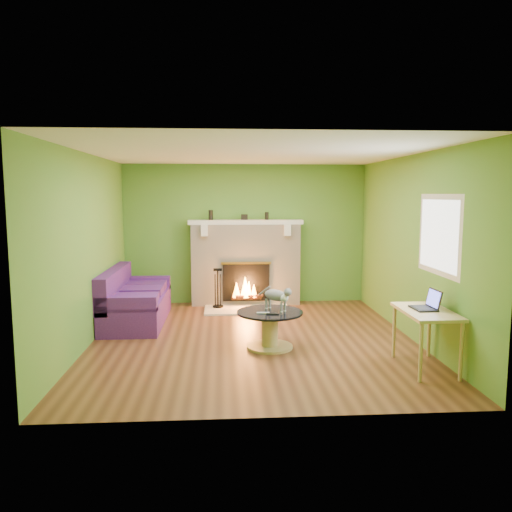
{
  "coord_description": "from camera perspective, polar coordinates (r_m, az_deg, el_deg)",
  "views": [
    {
      "loc": [
        -0.42,
        -6.86,
        2.04
      ],
      "look_at": [
        0.06,
        0.4,
        1.14
      ],
      "focal_mm": 35.0,
      "sensor_mm": 36.0,
      "label": 1
    }
  ],
  "objects": [
    {
      "name": "remote_silver",
      "position": [
        6.55,
        0.82,
        -6.53
      ],
      "size": [
        0.17,
        0.05,
        0.02
      ],
      "primitive_type": "cube",
      "rotation": [
        0.0,
        0.0,
        -0.01
      ],
      "color": "#99999B",
      "rests_on": "coffee_table"
    },
    {
      "name": "ceiling",
      "position": [
        6.89,
        -0.32,
        11.68
      ],
      "size": [
        5.0,
        5.0,
        0.0
      ],
      "primitive_type": "plane",
      "rotation": [
        3.14,
        0.0,
        0.0
      ],
      "color": "white",
      "rests_on": "wall_back"
    },
    {
      "name": "laptop",
      "position": [
        6.2,
        18.62,
        -4.71
      ],
      "size": [
        0.3,
        0.33,
        0.24
      ],
      "primitive_type": null,
      "rotation": [
        0.0,
        0.0,
        0.06
      ],
      "color": "black",
      "rests_on": "desk"
    },
    {
      "name": "wall_back",
      "position": [
        9.4,
        -1.25,
        2.51
      ],
      "size": [
        5.0,
        0.0,
        5.0
      ],
      "primitive_type": "plane",
      "rotation": [
        1.57,
        0.0,
        0.0
      ],
      "color": "#549330",
      "rests_on": "floor"
    },
    {
      "name": "remote_black",
      "position": [
        6.5,
        1.93,
        -6.64
      ],
      "size": [
        0.17,
        0.08,
        0.02
      ],
      "primitive_type": "cube",
      "rotation": [
        0.0,
        0.0,
        -0.22
      ],
      "color": "black",
      "rests_on": "coffee_table"
    },
    {
      "name": "mantel_box",
      "position": [
        9.2,
        -1.35,
        4.47
      ],
      "size": [
        0.12,
        0.08,
        0.1
      ],
      "primitive_type": "cube",
      "color": "black",
      "rests_on": "mantel"
    },
    {
      "name": "sofa",
      "position": [
        8.25,
        -13.83,
        -5.11
      ],
      "size": [
        0.88,
        1.93,
        0.86
      ],
      "color": "#441961",
      "rests_on": "floor"
    },
    {
      "name": "window_pane",
      "position": [
        6.54,
        20.13,
        2.29
      ],
      "size": [
        0.0,
        1.06,
        1.06
      ],
      "primitive_type": "plane",
      "rotation": [
        1.57,
        0.0,
        -1.57
      ],
      "color": "white",
      "rests_on": "wall_right"
    },
    {
      "name": "wall_left",
      "position": [
        7.14,
        -18.66,
        0.7
      ],
      "size": [
        0.0,
        5.0,
        5.0
      ],
      "primitive_type": "plane",
      "rotation": [
        1.57,
        0.0,
        1.57
      ],
      "color": "#549330",
      "rests_on": "floor"
    },
    {
      "name": "fireplace",
      "position": [
        9.27,
        -1.19,
        -0.83
      ],
      "size": [
        2.1,
        0.46,
        1.58
      ],
      "color": "beige",
      "rests_on": "floor"
    },
    {
      "name": "mantel_vase_right",
      "position": [
        9.23,
        1.23,
        4.61
      ],
      "size": [
        0.07,
        0.07,
        0.14
      ],
      "primitive_type": "cylinder",
      "color": "black",
      "rests_on": "mantel"
    },
    {
      "name": "mantel",
      "position": [
        9.18,
        -1.2,
        3.9
      ],
      "size": [
        2.1,
        0.28,
        0.08
      ],
      "primitive_type": "cube",
      "color": "silver",
      "rests_on": "fireplace"
    },
    {
      "name": "hearth",
      "position": [
        8.9,
        -1.02,
        -6.12
      ],
      "size": [
        1.5,
        0.75,
        0.03
      ],
      "primitive_type": "cube",
      "color": "beige",
      "rests_on": "floor"
    },
    {
      "name": "desk",
      "position": [
        6.2,
        18.89,
        -6.65
      ],
      "size": [
        0.55,
        0.95,
        0.7
      ],
      "color": "tan",
      "rests_on": "floor"
    },
    {
      "name": "fire_tools",
      "position": [
        8.96,
        -4.38,
        -3.63
      ],
      "size": [
        0.19,
        0.19,
        0.71
      ],
      "primitive_type": null,
      "color": "black",
      "rests_on": "hearth"
    },
    {
      "name": "cat",
      "position": [
        6.69,
        2.25,
        -4.82
      ],
      "size": [
        0.51,
        0.54,
        0.34
      ],
      "primitive_type": null,
      "rotation": [
        0.0,
        0.0,
        0.74
      ],
      "color": "slate",
      "rests_on": "coffee_table"
    },
    {
      "name": "mantel_vase_left",
      "position": [
        9.19,
        -5.2,
        4.69
      ],
      "size": [
        0.08,
        0.08,
        0.18
      ],
      "primitive_type": "cylinder",
      "color": "black",
      "rests_on": "mantel"
    },
    {
      "name": "wall_right",
      "position": [
        7.4,
        17.36,
        0.96
      ],
      "size": [
        0.0,
        5.0,
        5.0
      ],
      "primitive_type": "plane",
      "rotation": [
        1.57,
        0.0,
        -1.57
      ],
      "color": "#549330",
      "rests_on": "floor"
    },
    {
      "name": "coffee_table",
      "position": [
        6.73,
        1.59,
        -8.09
      ],
      "size": [
        0.88,
        0.88,
        0.5
      ],
      "color": "tan",
      "rests_on": "floor"
    },
    {
      "name": "wall_front",
      "position": [
        4.44,
        1.66,
        -2.6
      ],
      "size": [
        5.0,
        0.0,
        5.0
      ],
      "primitive_type": "plane",
      "rotation": [
        -1.57,
        0.0,
        0.0
      ],
      "color": "#549330",
      "rests_on": "floor"
    },
    {
      "name": "window_frame",
      "position": [
        6.54,
        20.19,
        2.29
      ],
      "size": [
        0.0,
        1.2,
        1.2
      ],
      "primitive_type": "plane",
      "rotation": [
        1.57,
        0.0,
        -1.57
      ],
      "color": "silver",
      "rests_on": "wall_right"
    },
    {
      "name": "floor",
      "position": [
        7.17,
        -0.31,
        -9.51
      ],
      "size": [
        5.0,
        5.0,
        0.0
      ],
      "primitive_type": "plane",
      "color": "#532B17",
      "rests_on": "ground"
    }
  ]
}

